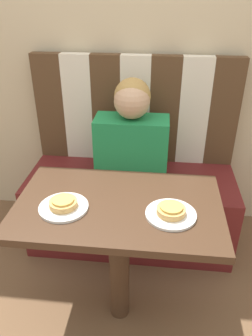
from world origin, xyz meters
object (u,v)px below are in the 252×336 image
(plate_right, at_px, (171,214))
(pizza_left, at_px, (63,203))
(pizza_right, at_px, (171,210))
(plate_left, at_px, (64,207))
(person, at_px, (132,132))

(plate_right, relative_size, pizza_left, 1.76)
(pizza_left, xyz_separation_m, pizza_right, (0.45, 0.00, 0.00))
(pizza_right, bearing_deg, pizza_left, 180.00)
(pizza_left, bearing_deg, plate_left, 0.00)
(plate_left, relative_size, plate_right, 1.00)
(plate_left, bearing_deg, plate_right, 0.00)
(pizza_left, distance_m, pizza_right, 0.45)
(person, height_order, pizza_left, person)
(person, bearing_deg, plate_right, -71.71)
(person, relative_size, pizza_left, 5.09)
(plate_right, distance_m, pizza_left, 0.45)
(person, bearing_deg, pizza_right, -71.71)
(plate_left, xyz_separation_m, pizza_left, (-0.00, 0.00, 0.02))
(plate_left, xyz_separation_m, pizza_right, (0.45, 0.00, 0.02))
(pizza_left, bearing_deg, plate_right, 0.00)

